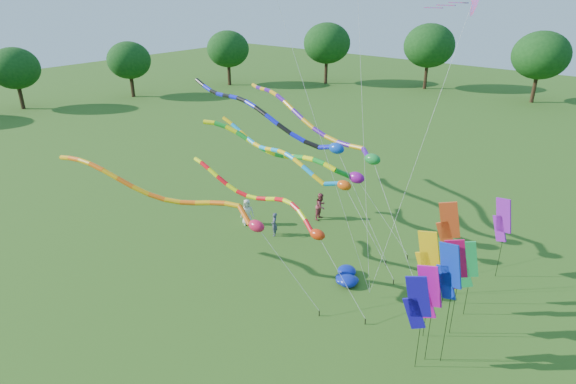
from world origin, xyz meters
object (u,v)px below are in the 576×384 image
Objects in this scene: tube_kite_red at (271,204)px; person_a at (247,212)px; person_b at (274,224)px; person_c at (321,206)px; tube_kite_orange at (177,197)px; blue_nylon_heap at (346,274)px.

tube_kite_red reaches higher than person_a.
tube_kite_red is 6.75m from person_a.
person_c is at bearing 127.06° from person_b.
person_c is at bearing 3.24° from person_a.
person_a is (-1.83, 6.72, -3.95)m from tube_kite_orange.
tube_kite_orange is 7.66× the size of person_c.
tube_kite_orange is at bearing 165.84° from person_c.
tube_kite_red is 7.68× the size of person_b.
blue_nylon_heap is (6.55, 5.56, -4.59)m from tube_kite_orange.
person_c is at bearing 109.15° from tube_kite_red.
person_b is at bearing 159.84° from person_c.
person_a is 0.95× the size of person_c.
person_a is at bearing -129.40° from person_b.
person_b is (0.50, 6.71, -4.07)m from tube_kite_orange.
person_a is (-8.38, 1.15, 0.65)m from blue_nylon_heap.
person_c is (-5.14, 4.85, 0.69)m from blue_nylon_heap.
person_a is 4.92m from person_c.
person_b is (-6.05, 1.15, 0.53)m from blue_nylon_heap.
tube_kite_orange is 9.25× the size of person_b.
tube_kite_orange reaches higher than person_b.
blue_nylon_heap is 8.49m from person_a.
tube_kite_red is 7.83m from person_c.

